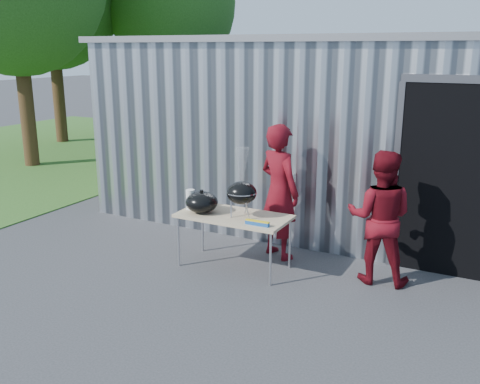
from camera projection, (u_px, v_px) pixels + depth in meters
The scene contains 12 objects.
ground at pixel (199, 281), 6.92m from camera, with size 80.00×80.00×0.00m, color #343436.
building at pixel (368, 124), 10.03m from camera, with size 8.20×6.20×3.10m.
grass_patch at pixel (50, 148), 16.08m from camera, with size 10.00×12.00×0.02m, color #2D591E.
tree_far at pixel (171, 2), 16.42m from camera, with size 3.96×3.96×6.56m.
folding_table at pixel (234, 218), 7.17m from camera, with size 1.50×0.75×0.75m.
kettle_grill at pixel (242, 186), 6.97m from camera, with size 0.41×0.41×0.93m.
grill_lid at pixel (202, 202), 7.24m from camera, with size 0.44×0.44×0.32m.
paper_towels at pixel (190, 200), 7.38m from camera, with size 0.12×0.12×0.28m, color white.
white_tub at pixel (207, 202), 7.59m from camera, with size 0.20×0.15×0.10m, color white.
foil_box at pixel (257, 223), 6.73m from camera, with size 0.32×0.06×0.06m.
person_cook at pixel (279, 192), 7.51m from camera, with size 0.70×0.46×1.92m, color #5D0A13.
person_bystander at pixel (380, 217), 6.71m from camera, with size 0.83×0.65×1.71m, color #5D0A13.
Camera 1 is at (3.43, -5.41, 2.91)m, focal length 40.00 mm.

